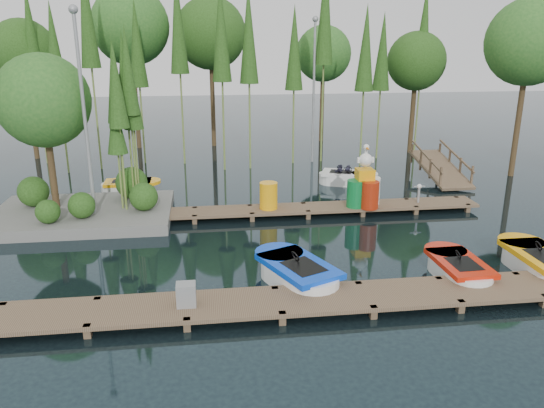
{
  "coord_description": "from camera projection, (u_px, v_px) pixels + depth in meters",
  "views": [
    {
      "loc": [
        -1.62,
        -15.74,
        6.28
      ],
      "look_at": [
        0.5,
        0.5,
        1.1
      ],
      "focal_mm": 35.0,
      "sensor_mm": 36.0,
      "label": 1
    }
  ],
  "objects": [
    {
      "name": "boat_blue",
      "position": [
        297.0,
        274.0,
        13.99
      ],
      "size": [
        2.42,
        3.26,
        1.0
      ],
      "rotation": [
        0.0,
        0.0,
        0.42
      ],
      "color": "white",
      "rests_on": "ground"
    },
    {
      "name": "yellow_barrel",
      "position": [
        268.0,
        196.0,
        19.18
      ],
      "size": [
        0.65,
        0.65,
        0.97
      ],
      "primitive_type": "cylinder",
      "color": "#FDAA0D",
      "rests_on": "far_dock"
    },
    {
      "name": "lamp_island",
      "position": [
        83.0,
        101.0,
        17.37
      ],
      "size": [
        0.3,
        0.3,
        7.25
      ],
      "color": "gray",
      "rests_on": "ground"
    },
    {
      "name": "boat_red",
      "position": [
        458.0,
        270.0,
        14.34
      ],
      "size": [
        1.23,
        2.61,
        0.87
      ],
      "rotation": [
        0.0,
        0.0,
        0.02
      ],
      "color": "white",
      "rests_on": "ground"
    },
    {
      "name": "boat_yellow_near",
      "position": [
        538.0,
        263.0,
        14.73
      ],
      "size": [
        1.32,
        2.88,
        0.97
      ],
      "rotation": [
        0.0,
        0.0,
        0.09
      ],
      "color": "white",
      "rests_on": "ground"
    },
    {
      "name": "near_dock",
      "position": [
        278.0,
        302.0,
        12.65
      ],
      "size": [
        18.0,
        1.5,
        0.5
      ],
      "color": "brown",
      "rests_on": "ground"
    },
    {
      "name": "boat_white_far",
      "position": [
        346.0,
        178.0,
        23.58
      ],
      "size": [
        2.84,
        2.0,
        1.23
      ],
      "rotation": [
        0.0,
        0.0,
        0.34
      ],
      "color": "white",
      "rests_on": "ground"
    },
    {
      "name": "seagull_post",
      "position": [
        419.0,
        190.0,
        19.88
      ],
      "size": [
        0.45,
        0.24,
        0.72
      ],
      "color": "gray",
      "rests_on": "far_dock"
    },
    {
      "name": "boat_yellow_far",
      "position": [
        129.0,
        187.0,
        22.26
      ],
      "size": [
        2.46,
        1.14,
        1.22
      ],
      "rotation": [
        0.0,
        0.0,
        -0.34
      ],
      "color": "white",
      "rests_on": "ground"
    },
    {
      "name": "ramp",
      "position": [
        440.0,
        168.0,
        24.06
      ],
      "size": [
        1.5,
        3.94,
        1.49
      ],
      "color": "brown",
      "rests_on": "ground"
    },
    {
      "name": "far_dock",
      "position": [
        278.0,
        210.0,
        19.39
      ],
      "size": [
        15.0,
        1.2,
        0.5
      ],
      "color": "brown",
      "rests_on": "ground"
    },
    {
      "name": "island",
      "position": [
        67.0,
        130.0,
        18.35
      ],
      "size": [
        6.2,
        4.2,
        6.75
      ],
      "color": "slate",
      "rests_on": "ground"
    },
    {
      "name": "lamp_rear",
      "position": [
        314.0,
        79.0,
        26.58
      ],
      "size": [
        0.3,
        0.3,
        7.25
      ],
      "color": "gray",
      "rests_on": "ground"
    },
    {
      "name": "drum_cluster",
      "position": [
        365.0,
        188.0,
        19.41
      ],
      "size": [
        1.34,
        1.23,
        2.31
      ],
      "color": "#0C6D2E",
      "rests_on": "far_dock"
    },
    {
      "name": "utility_cabinet",
      "position": [
        186.0,
        295.0,
        12.28
      ],
      "size": [
        0.45,
        0.38,
        0.55
      ],
      "primitive_type": "cube",
      "color": "gray",
      "rests_on": "near_dock"
    },
    {
      "name": "ground_plane",
      "position": [
        259.0,
        242.0,
        16.97
      ],
      "size": [
        90.0,
        90.0,
        0.0
      ],
      "primitive_type": "plane",
      "color": "#19292F"
    },
    {
      "name": "tree_screen",
      "position": [
        191.0,
        40.0,
        24.89
      ],
      "size": [
        34.42,
        18.53,
        10.31
      ],
      "color": "#46331D",
      "rests_on": "ground"
    }
  ]
}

